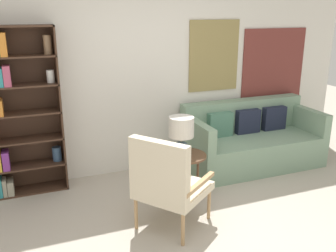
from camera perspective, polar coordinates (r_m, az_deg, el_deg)
The scene contains 7 objects.
ground_plane at distance 3.68m, azimuth 5.62°, elevation -18.17°, with size 14.00×14.00×0.00m, color #B2A899.
wall_back at distance 4.97m, azimuth -4.00°, elevation 8.24°, with size 6.40×0.08×2.70m.
bookshelf at distance 4.64m, azimuth -24.20°, elevation 1.77°, with size 1.05×0.30×1.97m.
armchair at distance 3.67m, azimuth -0.23°, elevation -8.29°, with size 0.89×0.88×0.99m.
couch at distance 5.45m, azimuth 12.54°, elevation -2.33°, with size 1.90×0.87×0.89m.
side_table at distance 4.40m, azimuth 2.72°, elevation -5.12°, with size 0.48×0.48×0.52m.
table_lamp at distance 4.30m, azimuth 2.03°, elevation -0.83°, with size 0.29×0.29×0.45m.
Camera 1 is at (-1.41, -2.65, 2.13)m, focal length 40.00 mm.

